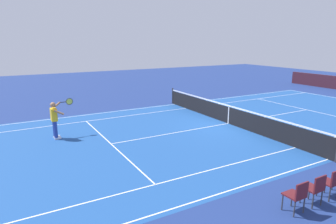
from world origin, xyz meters
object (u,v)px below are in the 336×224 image
(tennis_net, at_px, (229,114))
(spectator_chair_2, at_px, (332,181))
(spectator_chair_3, at_px, (315,188))
(tennis_player_near, at_px, (55,118))
(tennis_ball, at_px, (274,118))
(spectator_chair_4, at_px, (297,194))

(tennis_net, bearing_deg, spectator_chair_2, 70.20)
(tennis_net, relative_size, spectator_chair_3, 13.30)
(spectator_chair_2, bearing_deg, tennis_player_near, -57.96)
(tennis_ball, relative_size, spectator_chair_3, 0.08)
(spectator_chair_2, distance_m, spectator_chair_4, 1.42)
(tennis_player_near, distance_m, spectator_chair_3, 10.36)
(spectator_chair_3, bearing_deg, tennis_net, -114.65)
(tennis_player_near, relative_size, tennis_ball, 25.71)
(tennis_net, bearing_deg, spectator_chair_3, 65.35)
(spectator_chair_2, height_order, spectator_chair_3, same)
(tennis_player_near, height_order, spectator_chair_4, tennis_player_near)
(tennis_net, height_order, spectator_chair_3, tennis_net)
(tennis_ball, height_order, spectator_chair_2, spectator_chair_2)
(spectator_chair_2, relative_size, spectator_chair_3, 1.00)
(spectator_chair_2, xyz_separation_m, spectator_chair_4, (1.42, 0.00, 0.00))
(tennis_net, height_order, spectator_chair_2, tennis_net)
(tennis_player_near, bearing_deg, tennis_ball, 168.21)
(tennis_player_near, xyz_separation_m, spectator_chair_3, (-4.97, 9.08, -0.41))
(spectator_chair_3, bearing_deg, tennis_ball, -132.86)
(spectator_chair_2, xyz_separation_m, spectator_chair_3, (0.71, 0.00, 0.00))
(tennis_net, relative_size, tennis_ball, 177.27)
(tennis_player_near, bearing_deg, tennis_net, 167.08)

